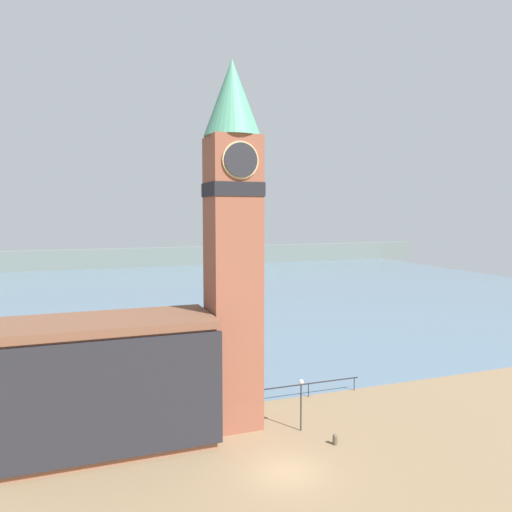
% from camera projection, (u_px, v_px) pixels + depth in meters
% --- Properties ---
extents(ground_plane, '(160.00, 160.00, 0.00)m').
position_uv_depth(ground_plane, '(286.00, 472.00, 27.85)').
color(ground_plane, '#846B4C').
extents(water, '(160.00, 120.00, 0.00)m').
position_uv_depth(water, '(137.00, 290.00, 93.42)').
color(water, slate).
rests_on(water, ground_plane).
extents(far_shoreline, '(180.00, 3.00, 5.00)m').
position_uv_depth(far_shoreline, '(118.00, 258.00, 130.63)').
color(far_shoreline, slate).
rests_on(far_shoreline, water).
extents(pier_railing, '(8.85, 0.08, 1.09)m').
position_uv_depth(pier_railing, '(309.00, 385.00, 39.09)').
color(pier_railing, '#232328').
rests_on(pier_railing, ground_plane).
extents(clock_tower, '(3.74, 3.74, 24.32)m').
position_uv_depth(clock_tower, '(233.00, 236.00, 33.04)').
color(clock_tower, brown).
rests_on(clock_tower, ground_plane).
extents(pier_building, '(12.65, 5.85, 7.99)m').
position_uv_depth(pier_building, '(111.00, 383.00, 30.59)').
color(pier_building, '#935B42').
rests_on(pier_building, ground_plane).
extents(boat_near, '(5.04, 3.76, 1.96)m').
position_uv_depth(boat_near, '(230.00, 352.00, 49.27)').
color(boat_near, '#333856').
rests_on(boat_near, water).
extents(mooring_bollard_near, '(0.32, 0.32, 0.67)m').
position_uv_depth(mooring_bollard_near, '(335.00, 439.00, 31.09)').
color(mooring_bollard_near, brown).
rests_on(mooring_bollard_near, ground_plane).
extents(lamp_post, '(0.32, 0.32, 3.48)m').
position_uv_depth(lamp_post, '(301.00, 394.00, 32.91)').
color(lamp_post, '#2D2D33').
rests_on(lamp_post, ground_plane).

